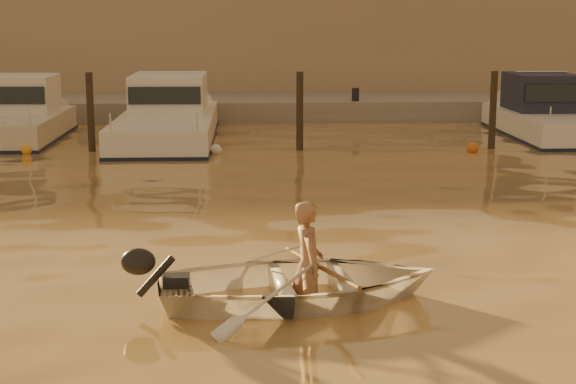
{
  "coord_description": "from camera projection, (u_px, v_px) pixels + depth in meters",
  "views": [
    {
      "loc": [
        -1.59,
        -8.63,
        3.41
      ],
      "look_at": [
        -0.95,
        4.57,
        0.75
      ],
      "focal_mm": 55.0,
      "sensor_mm": 36.0,
      "label": 1
    }
  ],
  "objects": [
    {
      "name": "ground_plane",
      "position": [
        400.0,
        348.0,
        9.19
      ],
      "size": [
        160.0,
        160.0,
        0.0
      ],
      "primitive_type": "plane",
      "color": "olive",
      "rests_on": "ground"
    },
    {
      "name": "waterfront_building",
      "position": [
        285.0,
        41.0,
        35.16
      ],
      "size": [
        46.0,
        7.0,
        4.8
      ],
      "primitive_type": "cube",
      "color": "#9E8466",
      "rests_on": "quay"
    },
    {
      "name": "moored_boat_2",
      "position": [
        167.0,
        117.0,
        24.56
      ],
      "size": [
        2.56,
        8.47,
        1.75
      ],
      "primitive_type": null,
      "color": "silver",
      "rests_on": "ground_plane"
    },
    {
      "name": "fender_c",
      "position": [
        216.0,
        150.0,
        21.97
      ],
      "size": [
        0.3,
        0.3,
        0.3
      ],
      "primitive_type": "sphere",
      "color": "silver",
      "rests_on": "ground_plane"
    },
    {
      "name": "piling_2",
      "position": [
        300.0,
        115.0,
        22.52
      ],
      "size": [
        0.18,
        0.18,
        2.2
      ],
      "primitive_type": "cylinder",
      "color": "#2D2319",
      "rests_on": "ground_plane"
    },
    {
      "name": "oar_port",
      "position": [
        320.0,
        267.0,
        10.65
      ],
      "size": [
        0.76,
        2.0,
        0.13
      ],
      "primitive_type": "cylinder",
      "rotation": [
        1.54,
        0.0,
        0.34
      ],
      "color": "brown",
      "rests_on": "dinghy"
    },
    {
      "name": "moored_boat_1",
      "position": [
        22.0,
        117.0,
        24.37
      ],
      "size": [
        1.98,
        6.0,
        1.75
      ],
      "primitive_type": null,
      "color": "beige",
      "rests_on": "ground_plane"
    },
    {
      "name": "piling_1",
      "position": [
        91.0,
        116.0,
        22.27
      ],
      "size": [
        0.18,
        0.18,
        2.2
      ],
      "primitive_type": "cylinder",
      "color": "#2D2319",
      "rests_on": "ground_plane"
    },
    {
      "name": "piling_3",
      "position": [
        493.0,
        114.0,
        22.76
      ],
      "size": [
        0.18,
        0.18,
        2.2
      ],
      "primitive_type": "cylinder",
      "color": "#2D2319",
      "rests_on": "ground_plane"
    },
    {
      "name": "moored_boat_4",
      "position": [
        546.0,
        115.0,
        25.07
      ],
      "size": [
        2.13,
        6.6,
        1.75
      ],
      "primitive_type": null,
      "color": "white",
      "rests_on": "ground_plane"
    },
    {
      "name": "fender_d",
      "position": [
        473.0,
        148.0,
        22.28
      ],
      "size": [
        0.3,
        0.3,
        0.3
      ],
      "primitive_type": "sphere",
      "color": "#C55817",
      "rests_on": "ground_plane"
    },
    {
      "name": "oar_starboard",
      "position": [
        304.0,
        268.0,
        10.61
      ],
      "size": [
        0.15,
        2.1,
        0.13
      ],
      "primitive_type": "cylinder",
      "rotation": [
        1.54,
        0.0,
        -0.04
      ],
      "color": "brown",
      "rests_on": "dinghy"
    },
    {
      "name": "quay",
      "position": [
        292.0,
        112.0,
        30.22
      ],
      "size": [
        52.0,
        4.0,
        1.0
      ],
      "primitive_type": "cube",
      "color": "gray",
      "rests_on": "ground_plane"
    },
    {
      "name": "fender_b",
      "position": [
        27.0,
        150.0,
        22.02
      ],
      "size": [
        0.3,
        0.3,
        0.3
      ],
      "primitive_type": "sphere",
      "color": "orange",
      "rests_on": "ground_plane"
    },
    {
      "name": "outboard_motor",
      "position": [
        175.0,
        286.0,
        10.37
      ],
      "size": [
        0.94,
        0.51,
        0.7
      ],
      "primitive_type": null,
      "rotation": [
        0.0,
        0.0,
        0.13
      ],
      "color": "black",
      "rests_on": "dinghy"
    },
    {
      "name": "person",
      "position": [
        308.0,
        264.0,
        10.61
      ],
      "size": [
        0.44,
        0.6,
        1.53
      ],
      "primitive_type": "imported",
      "rotation": [
        0.0,
        0.0,
        1.7
      ],
      "color": "#986A4C",
      "rests_on": "dinghy"
    },
    {
      "name": "dinghy",
      "position": [
        300.0,
        283.0,
        10.64
      ],
      "size": [
        3.7,
        2.86,
        0.71
      ],
      "primitive_type": "imported",
      "rotation": [
        0.0,
        0.0,
        1.7
      ],
      "color": "white",
      "rests_on": "ground_plane"
    }
  ]
}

